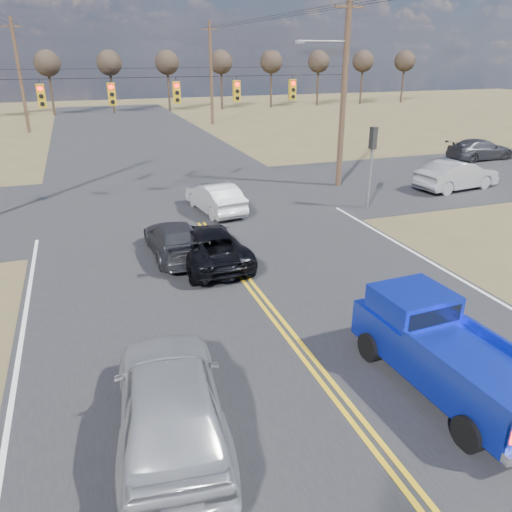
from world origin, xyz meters
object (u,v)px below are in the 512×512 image
object	(u,v)px
white_car_queue	(215,197)
dgrey_car_queue	(175,239)
black_suv	(208,245)
cross_car_east_far	(480,149)
cross_car_east_near	(457,175)
silver_suv	(171,401)
pickup_truck	(443,351)

from	to	relation	value
white_car_queue	dgrey_car_queue	xyz separation A→B (m)	(-2.85, -4.88, -0.06)
black_suv	white_car_queue	bearing A→B (deg)	-109.20
white_car_queue	cross_car_east_far	distance (m)	21.75
black_suv	dgrey_car_queue	xyz separation A→B (m)	(-0.99, 1.06, -0.02)
black_suv	cross_car_east_far	bearing A→B (deg)	-154.40
cross_car_east_near	silver_suv	bearing A→B (deg)	118.80
pickup_truck	silver_suv	distance (m)	6.06
pickup_truck	dgrey_car_queue	distance (m)	10.66
pickup_truck	cross_car_east_near	xyz separation A→B (m)	(12.35, 14.31, -0.10)
silver_suv	black_suv	xyz separation A→B (m)	(2.87, 8.41, -0.21)
black_suv	cross_car_east_near	world-z (taller)	cross_car_east_near
pickup_truck	silver_suv	bearing A→B (deg)	173.72
cross_car_east_far	silver_suv	bearing A→B (deg)	126.94
pickup_truck	cross_car_east_near	distance (m)	18.90
cross_car_east_far	black_suv	bearing A→B (deg)	116.10
silver_suv	white_car_queue	distance (m)	15.11
pickup_truck	black_suv	world-z (taller)	pickup_truck
pickup_truck	dgrey_car_queue	size ratio (longest dim) A/B	1.14
silver_suv	dgrey_car_queue	distance (m)	9.66
pickup_truck	black_suv	size ratio (longest dim) A/B	1.06
silver_suv	cross_car_east_far	world-z (taller)	silver_suv
cross_car_east_far	pickup_truck	bearing A→B (deg)	135.05
dgrey_car_queue	black_suv	bearing A→B (deg)	131.86
pickup_truck	cross_car_east_far	size ratio (longest dim) A/B	1.03
cross_car_east_far	cross_car_east_near	bearing A→B (deg)	129.41
silver_suv	cross_car_east_near	world-z (taller)	silver_suv
white_car_queue	dgrey_car_queue	bearing A→B (deg)	51.71
white_car_queue	cross_car_east_far	world-z (taller)	cross_car_east_far
white_car_queue	silver_suv	bearing A→B (deg)	63.80
dgrey_car_queue	cross_car_east_far	xyz separation A→B (m)	(23.80, 10.75, 0.07)
pickup_truck	black_suv	xyz separation A→B (m)	(-3.18, 8.75, -0.24)
white_car_queue	cross_car_east_near	distance (m)	13.68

